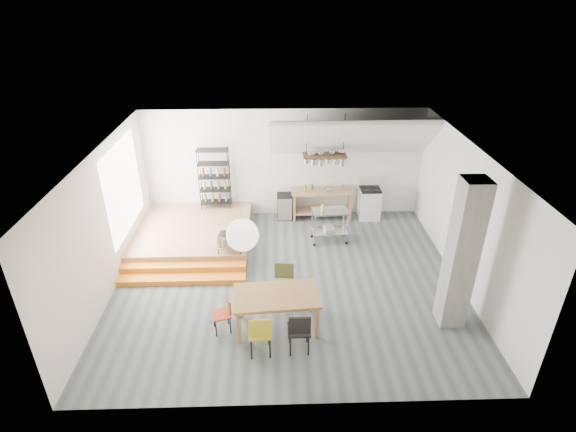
{
  "coord_description": "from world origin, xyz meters",
  "views": [
    {
      "loc": [
        -0.27,
        -8.69,
        6.29
      ],
      "look_at": [
        0.03,
        0.8,
        1.31
      ],
      "focal_mm": 28.0,
      "sensor_mm": 36.0,
      "label": 1
    }
  ],
  "objects_px": {
    "dining_table": "(276,298)",
    "rolling_cart": "(330,221)",
    "stove": "(369,203)",
    "mini_fridge": "(285,206)"
  },
  "relations": [
    {
      "from": "dining_table",
      "to": "rolling_cart",
      "type": "distance_m",
      "value": 3.68
    },
    {
      "from": "rolling_cart",
      "to": "mini_fridge",
      "type": "height_order",
      "value": "rolling_cart"
    },
    {
      "from": "dining_table",
      "to": "rolling_cart",
      "type": "bearing_deg",
      "value": 62.53
    },
    {
      "from": "stove",
      "to": "rolling_cart",
      "type": "height_order",
      "value": "stove"
    },
    {
      "from": "stove",
      "to": "rolling_cart",
      "type": "bearing_deg",
      "value": -134.59
    },
    {
      "from": "rolling_cart",
      "to": "mini_fridge",
      "type": "xyz_separation_m",
      "value": [
        -1.17,
        1.39,
        -0.23
      ]
    },
    {
      "from": "stove",
      "to": "dining_table",
      "type": "distance_m",
      "value": 5.49
    },
    {
      "from": "dining_table",
      "to": "mini_fridge",
      "type": "xyz_separation_m",
      "value": [
        0.28,
        4.77,
        -0.34
      ]
    },
    {
      "from": "stove",
      "to": "mini_fridge",
      "type": "relative_size",
      "value": 1.56
    },
    {
      "from": "dining_table",
      "to": "mini_fridge",
      "type": "height_order",
      "value": "dining_table"
    }
  ]
}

